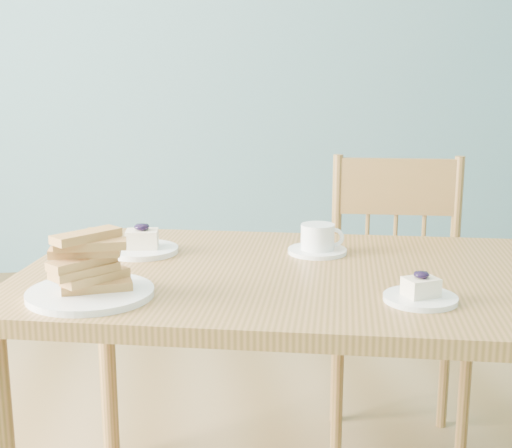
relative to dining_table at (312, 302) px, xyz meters
name	(u,v)px	position (x,y,z in m)	size (l,w,h in m)	color
dining_table	(312,302)	(0.00, 0.00, 0.00)	(1.44, 1.03, 0.70)	#A06D3C
dining_chair	(396,305)	(0.35, 0.45, -0.18)	(0.48, 0.46, 0.88)	#A06D3C
cheesecake_plate_near	(421,294)	(0.17, -0.22, 0.09)	(0.14, 0.14, 0.06)	white
cheesecake_plate_far	(142,245)	(-0.38, 0.21, 0.09)	(0.17, 0.17, 0.07)	white
coffee_cup	(318,241)	(0.04, 0.16, 0.10)	(0.14, 0.14, 0.07)	white
biscotti_plate	(89,275)	(-0.47, -0.12, 0.11)	(0.25, 0.25, 0.13)	white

